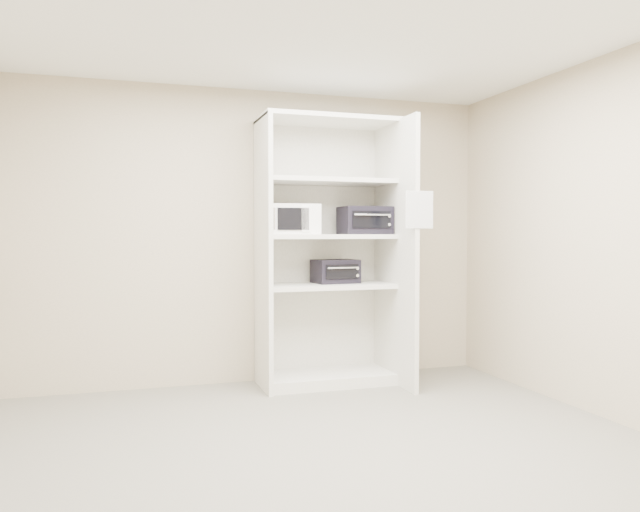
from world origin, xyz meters
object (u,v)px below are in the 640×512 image
object	(u,v)px
shelving_unit	(332,260)
microwave	(293,219)
toaster_oven_upper	(365,221)
toaster_oven_lower	(335,271)

from	to	relation	value
shelving_unit	microwave	size ratio (longest dim) A/B	5.44
shelving_unit	microwave	bearing A→B (deg)	-174.42
toaster_oven_upper	toaster_oven_lower	bearing A→B (deg)	161.58
toaster_oven_upper	toaster_oven_lower	distance (m)	0.54
microwave	toaster_oven_lower	bearing A→B (deg)	14.88
shelving_unit	toaster_oven_lower	xyz separation A→B (m)	(0.05, 0.04, -0.10)
shelving_unit	toaster_oven_upper	xyz separation A→B (m)	(0.30, -0.05, 0.37)
shelving_unit	toaster_oven_upper	size ratio (longest dim) A/B	5.48
shelving_unit	toaster_oven_lower	distance (m)	0.12
shelving_unit	toaster_oven_lower	bearing A→B (deg)	40.13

